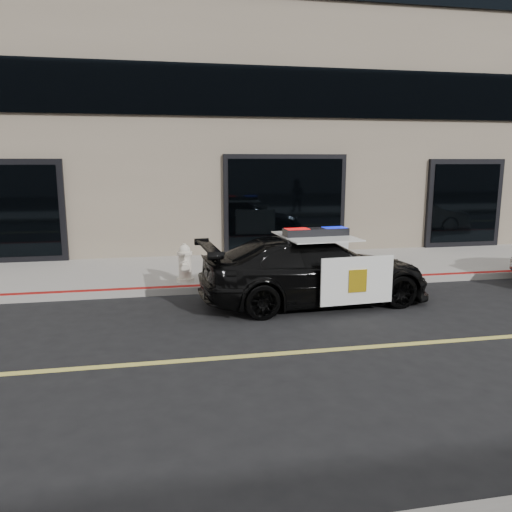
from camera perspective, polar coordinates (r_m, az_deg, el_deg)
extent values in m
plane|color=black|center=(8.32, 22.32, -8.91)|extent=(120.00, 120.00, 0.00)
cube|color=gray|center=(12.83, 9.51, -1.11)|extent=(60.00, 3.50, 0.15)
cube|color=#756856|center=(17.88, 3.86, 21.45)|extent=(60.00, 7.00, 12.00)
imported|color=black|center=(9.60, 6.76, -1.59)|extent=(2.41, 4.68, 1.29)
cube|color=white|center=(8.96, 11.49, -2.77)|extent=(1.37, 0.13, 0.86)
cube|color=white|center=(10.60, 7.08, -0.54)|extent=(1.37, 0.13, 0.86)
cube|color=white|center=(9.48, 6.85, 2.27)|extent=(1.39, 1.63, 0.02)
cube|color=gold|center=(8.94, 11.56, -2.81)|extent=(0.34, 0.03, 0.41)
cube|color=black|center=(9.47, 6.86, 2.72)|extent=(1.25, 0.41, 0.15)
cube|color=red|center=(9.34, 4.72, 2.72)|extent=(0.45, 0.31, 0.14)
cube|color=#0C19CC|center=(9.62, 8.94, 2.85)|extent=(0.45, 0.31, 0.14)
cylinder|color=beige|center=(10.78, -8.07, -2.71)|extent=(0.37, 0.37, 0.08)
cylinder|color=beige|center=(10.72, -8.11, -1.14)|extent=(0.27, 0.27, 0.52)
cylinder|color=beige|center=(10.66, -8.15, 0.33)|extent=(0.32, 0.32, 0.06)
sphere|color=beige|center=(10.65, -8.16, 0.66)|extent=(0.24, 0.24, 0.24)
cylinder|color=beige|center=(10.63, -8.18, 1.21)|extent=(0.07, 0.07, 0.07)
cylinder|color=beige|center=(10.87, -8.17, -0.58)|extent=(0.13, 0.12, 0.13)
cylinder|color=beige|center=(10.53, -8.07, -0.95)|extent=(0.13, 0.12, 0.13)
cylinder|color=beige|center=(10.51, -8.06, -1.37)|extent=(0.18, 0.15, 0.18)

